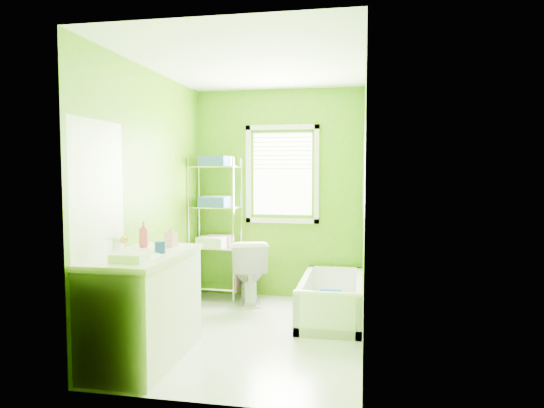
% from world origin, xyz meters
% --- Properties ---
extents(ground, '(2.90, 2.90, 0.00)m').
position_xyz_m(ground, '(0.00, 0.00, 0.00)').
color(ground, silver).
rests_on(ground, ground).
extents(room_envelope, '(2.14, 2.94, 2.62)m').
position_xyz_m(room_envelope, '(0.00, 0.00, 1.55)').
color(room_envelope, '#4E8B06').
rests_on(room_envelope, ground).
extents(window, '(0.92, 0.05, 1.22)m').
position_xyz_m(window, '(0.05, 1.42, 1.61)').
color(window, white).
rests_on(window, ground).
extents(door, '(0.09, 0.80, 2.00)m').
position_xyz_m(door, '(-1.04, -1.00, 1.00)').
color(door, white).
rests_on(door, ground).
extents(right_wall_decor, '(0.04, 1.48, 1.17)m').
position_xyz_m(right_wall_decor, '(1.04, -0.02, 1.32)').
color(right_wall_decor, '#47080B').
rests_on(right_wall_decor, ground).
extents(bathtub, '(0.66, 1.41, 0.45)m').
position_xyz_m(bathtub, '(0.72, 0.65, 0.14)').
color(bathtub, white).
rests_on(bathtub, ground).
extents(toilet, '(0.63, 0.85, 0.78)m').
position_xyz_m(toilet, '(-0.31, 1.10, 0.39)').
color(toilet, white).
rests_on(toilet, ground).
extents(vanity, '(0.62, 1.21, 1.14)m').
position_xyz_m(vanity, '(-0.75, -0.82, 0.48)').
color(vanity, silver).
rests_on(vanity, ground).
extents(wire_shelf_unit, '(0.61, 0.48, 1.77)m').
position_xyz_m(wire_shelf_unit, '(-0.72, 1.18, 1.09)').
color(wire_shelf_unit, silver).
rests_on(wire_shelf_unit, ground).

